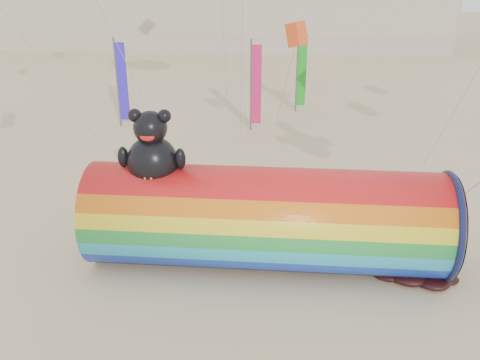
{
  "coord_description": "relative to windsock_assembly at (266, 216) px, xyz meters",
  "views": [
    {
      "loc": [
        1.99,
        -15.32,
        9.74
      ],
      "look_at": [
        0.5,
        1.5,
        2.4
      ],
      "focal_mm": 40.0,
      "sensor_mm": 36.0,
      "label": 1
    }
  ],
  "objects": [
    {
      "name": "ground",
      "position": [
        -1.48,
        -0.11,
        -1.77
      ],
      "size": [
        160.0,
        160.0,
        0.0
      ],
      "primitive_type": "plane",
      "color": "#CCB58C",
      "rests_on": "ground"
    },
    {
      "name": "windsock_assembly",
      "position": [
        0.0,
        0.0,
        0.0
      ],
      "size": [
        11.58,
        3.53,
        5.34
      ],
      "color": "red",
      "rests_on": "ground"
    },
    {
      "name": "kite_handler",
      "position": [
        3.91,
        0.65,
        -0.92
      ],
      "size": [
        0.66,
        0.47,
        1.7
      ],
      "primitive_type": "imported",
      "rotation": [
        0.0,
        0.0,
        3.24
      ],
      "color": "slate",
      "rests_on": "ground"
    },
    {
      "name": "fabric_bundle",
      "position": [
        4.8,
        -0.72,
        -1.6
      ],
      "size": [
        2.62,
        1.35,
        0.41
      ],
      "color": "black",
      "rests_on": "ground"
    },
    {
      "name": "festival_banners",
      "position": [
        -2.98,
        15.72,
        0.87
      ],
      "size": [
        11.03,
        4.24,
        5.2
      ],
      "color": "#59595E",
      "rests_on": "ground"
    }
  ]
}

